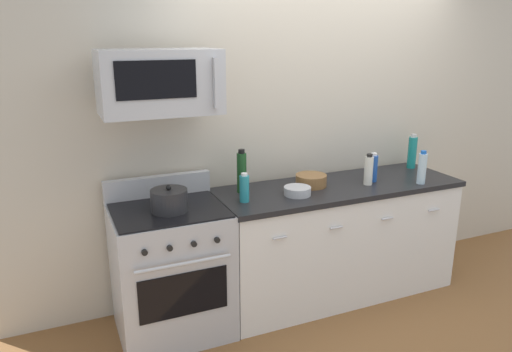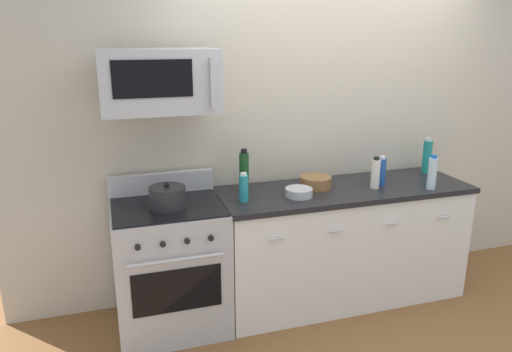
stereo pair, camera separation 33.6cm
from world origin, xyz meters
name	(u,v)px [view 1 (the left image)]	position (x,y,z in m)	size (l,w,h in m)	color
ground_plane	(334,291)	(0.00, 0.00, 0.00)	(6.03, 6.03, 0.00)	brown
back_wall	(315,121)	(0.00, 0.41, 1.35)	(5.02, 0.10, 2.70)	beige
counter_unit	(337,240)	(0.00, 0.00, 0.46)	(1.93, 0.66, 0.92)	white
range_oven	(171,270)	(-1.34, 0.00, 0.47)	(0.76, 0.69, 1.07)	#B7BABF
microwave	(159,82)	(-1.34, 0.05, 1.75)	(0.74, 0.44, 0.40)	#B7BABF
bottle_sparkling_teal	(412,152)	(0.84, 0.17, 1.06)	(0.07, 0.07, 0.30)	#197F7A
bottle_soda_blue	(373,168)	(0.29, -0.03, 1.03)	(0.07, 0.07, 0.23)	#1E4CA5
bottle_wine_green	(242,172)	(-0.76, 0.14, 1.07)	(0.07, 0.07, 0.32)	#19471E
bottle_water_clear	(422,168)	(0.60, -0.22, 1.04)	(0.07, 0.07, 0.26)	silver
bottle_dish_soap	(244,188)	(-0.82, -0.07, 1.02)	(0.07, 0.07, 0.21)	teal
bottle_vinegar_white	(369,170)	(0.21, -0.08, 1.04)	(0.07, 0.07, 0.24)	silver
bowl_wooden_salad	(311,180)	(-0.22, 0.06, 0.97)	(0.24, 0.24, 0.09)	brown
bowl_steel_prep	(297,191)	(-0.41, -0.09, 0.95)	(0.20, 0.20, 0.06)	#B2B5BA
stockpot	(169,200)	(-1.34, -0.05, 1.00)	(0.24, 0.24, 0.18)	#262628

